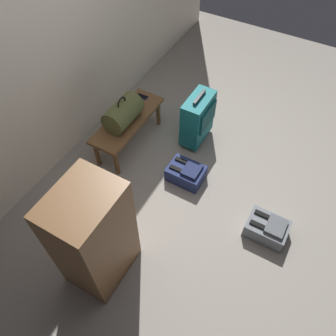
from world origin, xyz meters
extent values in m
plane|color=gray|center=(0.00, 0.00, 0.00)|extent=(6.60, 6.60, 0.00)
cube|color=silver|center=(0.00, 1.60, 1.40)|extent=(6.00, 0.10, 2.80)
cube|color=brown|center=(0.04, 1.00, 0.37)|extent=(1.00, 0.36, 0.04)
cylinder|color=brown|center=(-0.40, 0.87, 0.18)|extent=(0.05, 0.05, 0.35)
cylinder|color=brown|center=(0.48, 0.87, 0.18)|extent=(0.05, 0.05, 0.35)
cylinder|color=brown|center=(-0.40, 1.13, 0.18)|extent=(0.05, 0.05, 0.35)
cylinder|color=brown|center=(0.48, 1.13, 0.18)|extent=(0.05, 0.05, 0.35)
cylinder|color=#51562D|center=(-0.02, 1.00, 0.52)|extent=(0.44, 0.26, 0.26)
torus|color=black|center=(-0.02, 1.00, 0.66)|extent=(0.14, 0.02, 0.14)
cube|color=#191E4C|center=(0.43, 1.05, 0.39)|extent=(0.07, 0.14, 0.01)
cube|color=black|center=(0.43, 1.05, 0.40)|extent=(0.06, 0.13, 0.00)
cube|color=#14666B|center=(0.48, 0.35, 0.33)|extent=(0.45, 0.22, 0.56)
cube|color=#0E474A|center=(0.48, 0.23, 0.40)|extent=(0.36, 0.02, 0.25)
cube|color=#262628|center=(0.48, 0.35, 0.63)|extent=(0.25, 0.03, 0.04)
cylinder|color=black|center=(0.32, 0.43, 0.03)|extent=(0.02, 0.05, 0.05)
cylinder|color=black|center=(0.64, 0.43, 0.03)|extent=(0.02, 0.05, 0.05)
cube|color=navy|center=(-0.10, 0.18, 0.09)|extent=(0.28, 0.38, 0.17)
cube|color=#182045|center=(-0.10, 0.12, 0.19)|extent=(0.21, 0.17, 0.04)
cube|color=black|center=(-0.17, 0.25, 0.18)|extent=(0.04, 0.19, 0.02)
cube|color=black|center=(-0.04, 0.25, 0.18)|extent=(0.04, 0.19, 0.02)
cube|color=slate|center=(-0.31, -0.79, 0.09)|extent=(0.28, 0.38, 0.17)
cube|color=#515559|center=(-0.31, -0.86, 0.19)|extent=(0.21, 0.17, 0.04)
cube|color=black|center=(-0.37, -0.73, 0.18)|extent=(0.04, 0.19, 0.02)
cube|color=black|center=(-0.25, -0.73, 0.18)|extent=(0.04, 0.19, 0.02)
cube|color=brown|center=(-1.34, 0.37, 0.55)|extent=(0.56, 0.44, 1.10)
camera|label=1|loc=(-2.09, -0.72, 2.94)|focal=35.69mm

